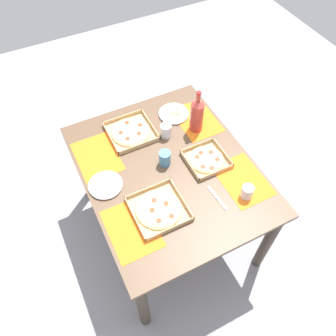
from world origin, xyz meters
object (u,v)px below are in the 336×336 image
cup_clear_right (247,192)px  plate_middle (174,114)px  plate_near_left (106,185)px  cup_red (166,131)px  pizza_box_corner_left (131,132)px  cup_spare (165,158)px  pizza_box_edge_far (159,209)px  pizza_box_center (206,160)px  soda_bottle (197,115)px

cup_clear_right → plate_middle: bearing=5.0°
plate_near_left → cup_red: (0.21, -0.51, 0.04)m
plate_near_left → cup_red: bearing=-67.9°
pizza_box_corner_left → plate_middle: size_ratio=1.41×
plate_middle → plate_near_left: plate_middle is taller
cup_clear_right → cup_spare: bearing=36.3°
pizza_box_edge_far → plate_near_left: pizza_box_edge_far is taller
plate_middle → cup_spare: bearing=145.5°
pizza_box_center → cup_clear_right: cup_clear_right is taller
plate_near_left → cup_clear_right: size_ratio=2.37×
pizza_box_center → cup_spare: 0.27m
soda_bottle → pizza_box_edge_far: bearing=132.8°
plate_near_left → plate_middle: bearing=-60.9°
pizza_box_corner_left → plate_near_left: bearing=137.4°
plate_middle → plate_near_left: size_ratio=1.02×
plate_near_left → cup_clear_right: bearing=-121.3°
pizza_box_edge_far → cup_red: bearing=-30.4°
plate_near_left → soda_bottle: bearing=-76.4°
pizza_box_edge_far → cup_red: size_ratio=3.19×
cup_spare → pizza_box_center: bearing=-112.6°
pizza_box_corner_left → soda_bottle: bearing=-110.8°
plate_near_left → cup_red: size_ratio=2.20×
pizza_box_edge_far → pizza_box_center: bearing=-66.0°
pizza_box_center → cup_red: bearing=23.4°
pizza_box_center → soda_bottle: (0.28, -0.08, 0.12)m
pizza_box_corner_left → plate_near_left: (-0.33, 0.31, -0.00)m
plate_near_left → pizza_box_edge_far: bearing=-143.8°
soda_bottle → cup_clear_right: (-0.62, 0.00, -0.09)m
plate_middle → cup_spare: size_ratio=2.14×
pizza_box_center → plate_middle: bearing=-0.7°
plate_middle → plate_near_left: (-0.36, 0.65, -0.00)m
pizza_box_corner_left → soda_bottle: soda_bottle is taller
pizza_box_corner_left → cup_red: size_ratio=3.18×
pizza_box_edge_far → cup_red: cup_red is taller
pizza_box_edge_far → pizza_box_corner_left: bearing=-8.2°
pizza_box_center → soda_bottle: soda_bottle is taller
plate_middle → plate_near_left: 0.75m
pizza_box_corner_left → cup_spare: (-0.34, -0.09, 0.04)m
pizza_box_edge_far → cup_clear_right: (-0.14, -0.51, 0.03)m
pizza_box_corner_left → cup_red: bearing=-121.7°
pizza_box_corner_left → cup_clear_right: 0.88m
cup_spare → pizza_box_edge_far: bearing=147.7°
soda_bottle → cup_clear_right: size_ratio=3.67×
plate_near_left → cup_spare: size_ratio=2.09×
pizza_box_corner_left → soda_bottle: (-0.16, -0.42, 0.12)m
plate_middle → cup_spare: 0.45m
plate_near_left → cup_clear_right: cup_clear_right is taller
pizza_box_edge_far → cup_red: (0.50, -0.30, 0.04)m
cup_spare → cup_clear_right: cup_spare is taller
plate_middle → plate_near_left: bearing=119.1°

